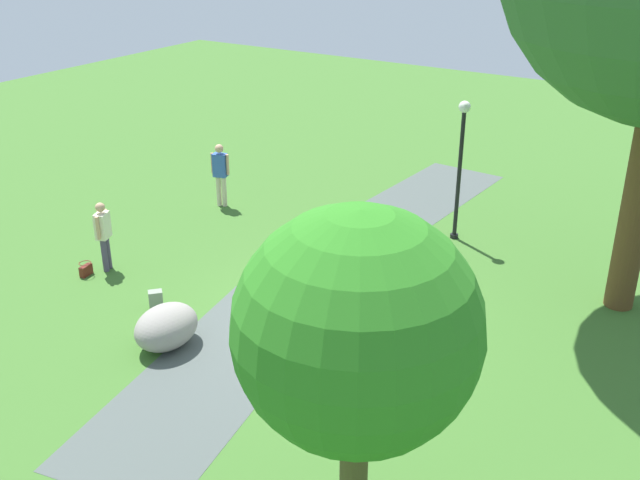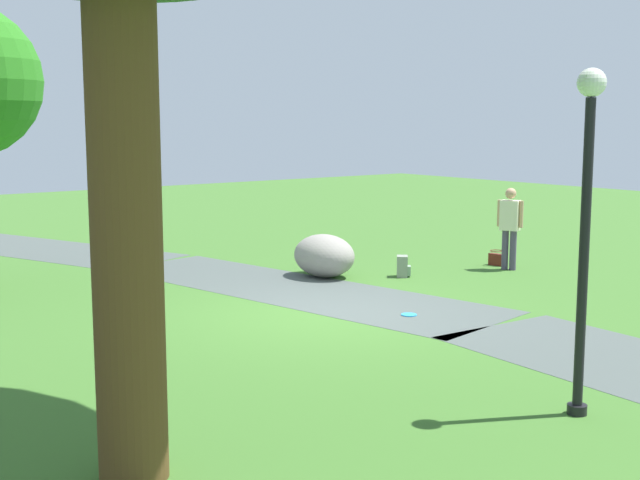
% 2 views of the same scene
% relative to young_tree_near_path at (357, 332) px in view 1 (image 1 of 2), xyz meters
% --- Properties ---
extents(ground_plane, '(48.00, 48.00, 0.00)m').
position_rel_young_tree_near_path_xyz_m(ground_plane, '(-5.24, -3.67, -3.56)').
color(ground_plane, '#3C6A29').
extents(footpath_segment_near, '(8.12, 2.79, 0.01)m').
position_rel_young_tree_near_path_xyz_m(footpath_segment_near, '(-11.24, -4.90, -3.55)').
color(footpath_segment_near, '#49514E').
rests_on(footpath_segment_near, ground).
extents(footpath_segment_mid, '(8.28, 3.67, 0.01)m').
position_rel_young_tree_near_path_xyz_m(footpath_segment_mid, '(-3.31, -4.44, -3.55)').
color(footpath_segment_mid, '#49514E').
rests_on(footpath_segment_mid, ground).
extents(young_tree_near_path, '(2.63, 2.63, 4.90)m').
position_rel_young_tree_near_path_xyz_m(young_tree_near_path, '(0.00, 0.00, 0.00)').
color(young_tree_near_path, '#494923').
rests_on(young_tree_near_path, ground).
extents(lamp_post, '(0.28, 0.28, 3.44)m').
position_rel_young_tree_near_path_xyz_m(lamp_post, '(-10.22, -3.00, -1.43)').
color(lamp_post, black).
rests_on(lamp_post, ground).
extents(lawn_boulder, '(1.33, 1.02, 0.80)m').
position_rel_young_tree_near_path_xyz_m(lawn_boulder, '(-2.76, -5.58, -3.15)').
color(lawn_boulder, gray).
rests_on(lawn_boulder, ground).
extents(woman_with_handbag, '(0.49, 0.36, 1.62)m').
position_rel_young_tree_near_path_xyz_m(woman_with_handbag, '(-4.39, -8.93, -2.62)').
color(woman_with_handbag, '#4C425C').
rests_on(woman_with_handbag, ground).
extents(man_near_boulder, '(0.33, 0.50, 1.74)m').
position_rel_young_tree_near_path_xyz_m(man_near_boulder, '(-8.82, -9.22, -2.54)').
color(man_near_boulder, beige).
rests_on(man_near_boulder, ground).
extents(handbag_on_grass, '(0.33, 0.31, 0.31)m').
position_rel_young_tree_near_path_xyz_m(handbag_on_grass, '(-3.93, -9.11, -3.42)').
color(handbag_on_grass, maroon).
rests_on(handbag_on_grass, ground).
extents(backpack_by_boulder, '(0.35, 0.35, 0.40)m').
position_rel_young_tree_near_path_xyz_m(backpack_by_boulder, '(-3.67, -6.75, -3.36)').
color(backpack_by_boulder, gray).
rests_on(backpack_by_boulder, ground).
extents(frisbee_on_grass, '(0.24, 0.24, 0.02)m').
position_rel_young_tree_near_path_xyz_m(frisbee_on_grass, '(-6.05, -4.65, -3.55)').
color(frisbee_on_grass, '#2D9CDF').
rests_on(frisbee_on_grass, ground).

